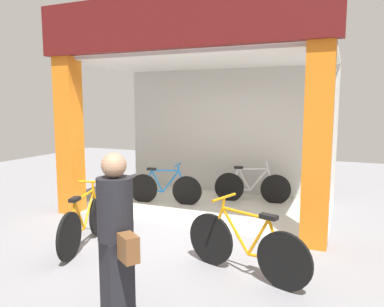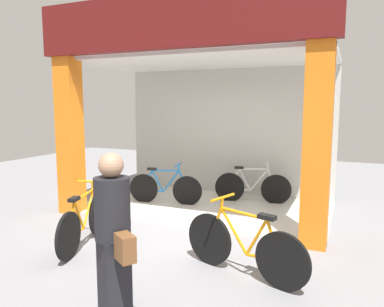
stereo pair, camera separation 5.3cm
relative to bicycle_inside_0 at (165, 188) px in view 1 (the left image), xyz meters
The scene contains 7 objects.
ground_plane 1.46m from the bicycle_inside_0, 54.88° to the right, with size 17.48×17.48×0.00m, color gray.
shop_facade 1.83m from the bicycle_inside_0, ahead, with size 4.94×2.96×3.72m.
bicycle_inside_0 is the anchor object (origin of this frame).
bicycle_inside_1 1.80m from the bicycle_inside_0, 26.21° to the left, with size 1.54×0.43×0.86m.
bicycle_parked_0 3.41m from the bicycle_inside_0, 46.76° to the right, with size 1.61×0.60×0.92m.
bicycle_parked_1 2.46m from the bicycle_inside_0, 90.29° to the right, with size 0.53×1.58×0.90m.
pedestrian_0 4.12m from the bicycle_inside_0, 69.06° to the right, with size 0.59×0.50×1.59m.
Camera 1 is at (2.56, -5.40, 2.02)m, focal length 34.55 mm.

